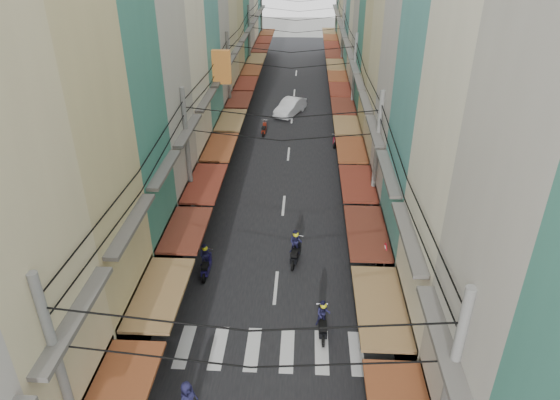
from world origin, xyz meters
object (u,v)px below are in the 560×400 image
(bicycle, at_px, (406,236))
(market_umbrella, at_px, (418,282))
(traffic_sign, at_px, (384,260))
(white_car, at_px, (290,114))

(bicycle, xyz_separation_m, market_umbrella, (-0.91, -6.89, 2.08))
(market_umbrella, distance_m, traffic_sign, 1.71)
(bicycle, height_order, traffic_sign, traffic_sign)
(market_umbrella, height_order, traffic_sign, traffic_sign)
(bicycle, relative_size, traffic_sign, 0.44)
(bicycle, bearing_deg, white_car, 37.37)
(white_car, relative_size, bicycle, 3.55)
(market_umbrella, bearing_deg, traffic_sign, 138.94)
(traffic_sign, bearing_deg, market_umbrella, -41.06)
(bicycle, relative_size, market_umbrella, 0.60)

